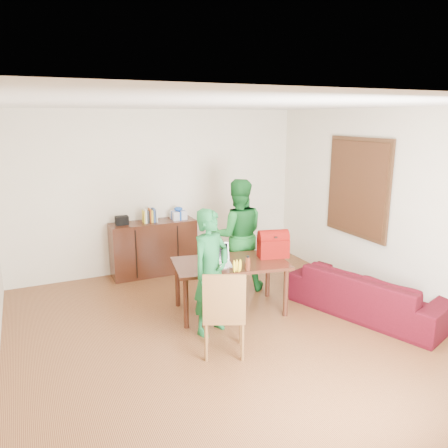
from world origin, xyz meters
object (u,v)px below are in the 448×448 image
person_far (238,235)px  laptop (217,262)px  bottle (248,263)px  red_bag (273,246)px  sofa (368,293)px  table (230,268)px  person_near (211,272)px  chair (224,329)px

person_far → laptop: person_far is taller
laptop → bottle: 0.43m
red_bag → sofa: bearing=-25.2°
table → laptop: bearing=-156.5°
person_near → sofa: (2.09, -0.43, -0.47)m
laptop → table: bearing=29.1°
person_near → laptop: person_near is taller
chair → person_far: size_ratio=0.59×
person_far → bottle: person_far is taller
person_near → bottle: (0.53, 0.05, 0.02)m
table → sofa: bearing=-17.7°
laptop → sofa: 2.06m
person_far → sofa: (1.17, -1.54, -0.55)m
red_bag → chair: bearing=-127.6°
laptop → person_far: bearing=63.4°
sofa → red_bag: bearing=31.3°
chair → bottle: 0.98m
table → person_far: 0.86m
table → person_near: 0.65m
person_near → bottle: 0.53m
laptop → person_near: bearing=-108.0°
person_near → person_far: person_far is taller
person_far → laptop: (-0.67, -0.74, -0.10)m
chair → sofa: 2.16m
chair → sofa: bearing=27.0°
chair → red_bag: bearing=62.4°
person_far → sofa: 2.01m
table → chair: chair is taller
chair → red_bag: size_ratio=2.45×
bottle → red_bag: bearing=30.4°
person_near → red_bag: person_near is taller
table → person_far: size_ratio=0.95×
chair → person_far: (0.99, 1.65, 0.56)m
table → chair: (-0.54, -0.96, -0.32)m
sofa → person_near: bearing=59.0°
person_far → red_bag: size_ratio=4.18×
person_far → sofa: person_far is taller
table → person_near: bearing=-127.6°
table → person_near: size_ratio=1.05×
red_bag → person_far: bearing=117.8°
table → sofa: table is taller
red_bag → sofa: red_bag is taller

